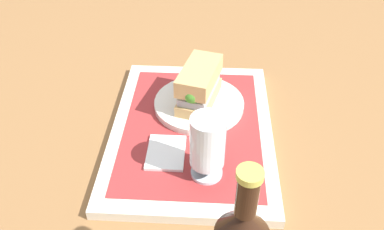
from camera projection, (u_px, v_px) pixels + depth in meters
name	position (u px, v px, depth m)	size (l,w,h in m)	color
ground_plane	(192.00, 134.00, 0.82)	(3.00, 3.00, 0.00)	olive
tray	(192.00, 130.00, 0.82)	(0.44, 0.32, 0.02)	beige
placemat	(192.00, 126.00, 0.81)	(0.38, 0.27, 0.00)	#9E2D2D
plate	(199.00, 104.00, 0.86)	(0.19, 0.19, 0.01)	silver
sandwich	(199.00, 85.00, 0.82)	(0.14, 0.09, 0.08)	tan
beer_glass	(207.00, 145.00, 0.67)	(0.06, 0.06, 0.12)	silver
napkin_folded	(166.00, 152.00, 0.75)	(0.09, 0.07, 0.01)	white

